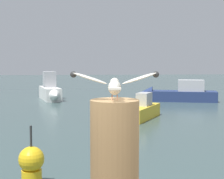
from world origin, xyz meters
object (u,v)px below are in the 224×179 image
at_px(mooring_post, 115,161).
at_px(boat_navy, 174,94).
at_px(seagull, 115,84).
at_px(boat_yellow, 140,111).
at_px(channel_buoy, 31,164).
at_px(boat_white, 51,91).

distance_m(mooring_post, boat_navy, 21.22).
xyz_separation_m(seagull, boat_yellow, (2.26, 13.43, -2.21)).
xyz_separation_m(boat_navy, channel_buoy, (-6.97, -15.19, 0.01)).
distance_m(mooring_post, boat_white, 21.76).
bearing_deg(boat_white, mooring_post, -83.17).
distance_m(mooring_post, channel_buoy, 5.63).
relative_size(mooring_post, boat_navy, 0.16).
height_order(mooring_post, boat_white, mooring_post).
xyz_separation_m(seagull, channel_buoy, (-1.40, 5.22, -2.11)).
bearing_deg(mooring_post, seagull, 85.81).
bearing_deg(boat_white, boat_navy, -7.97).
xyz_separation_m(boat_white, channel_buoy, (1.19, -16.33, -0.12)).
bearing_deg(mooring_post, boat_yellow, 80.44).
distance_m(mooring_post, seagull, 0.54).
bearing_deg(seagull, boat_navy, 74.71).
bearing_deg(boat_navy, channel_buoy, -114.66).
bearing_deg(mooring_post, boat_white, 96.83).
distance_m(boat_white, channel_buoy, 16.37).
height_order(boat_yellow, channel_buoy, channel_buoy).
distance_m(seagull, channel_buoy, 5.80).
xyz_separation_m(boat_yellow, boat_white, (-4.85, 8.12, 0.21)).
xyz_separation_m(mooring_post, channel_buoy, (-1.40, 5.23, -1.57)).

